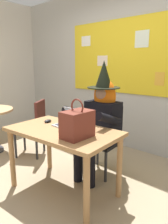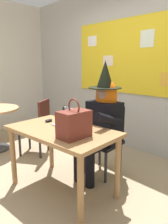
# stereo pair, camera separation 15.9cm
# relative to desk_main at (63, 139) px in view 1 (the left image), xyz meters

# --- Properties ---
(ground_plane) EXTENTS (24.00, 24.00, 0.00)m
(ground_plane) POSITION_rel_desk_main_xyz_m (-0.21, -0.08, -0.63)
(ground_plane) COLOR tan
(wall_back_bulletin) EXTENTS (5.39, 1.88, 2.73)m
(wall_back_bulletin) POSITION_rel_desk_main_xyz_m (-0.21, 1.69, 0.75)
(wall_back_bulletin) COLOR #B2B2AD
(wall_back_bulletin) RESTS_ON ground
(desk_main) EXTENTS (1.26, 0.79, 0.74)m
(desk_main) POSITION_rel_desk_main_xyz_m (0.00, 0.00, 0.00)
(desk_main) COLOR #A37547
(desk_main) RESTS_ON ground
(chair_at_desk) EXTENTS (0.46, 0.46, 0.90)m
(chair_at_desk) POSITION_rel_desk_main_xyz_m (0.04, 0.71, -0.13)
(chair_at_desk) COLOR black
(chair_at_desk) RESTS_ON ground
(person_costumed) EXTENTS (0.61, 0.68, 1.47)m
(person_costumed) POSITION_rel_desk_main_xyz_m (0.05, 0.59, 0.16)
(person_costumed) COLOR black
(person_costumed) RESTS_ON ground
(laptop) EXTENTS (0.29, 0.26, 0.20)m
(laptop) POSITION_rel_desk_main_xyz_m (-0.05, 0.15, 0.15)
(laptop) COLOR #B7B7BC
(laptop) RESTS_ON desk_main
(computer_mouse) EXTENTS (0.07, 0.11, 0.03)m
(computer_mouse) POSITION_rel_desk_main_xyz_m (-0.35, 0.08, 0.12)
(computer_mouse) COLOR black
(computer_mouse) RESTS_ON desk_main
(handbag) EXTENTS (0.20, 0.30, 0.38)m
(handbag) POSITION_rel_desk_main_xyz_m (0.29, -0.07, 0.24)
(handbag) COLOR maroon
(handbag) RESTS_ON desk_main
(chair_spare_by_window) EXTENTS (0.58, 0.58, 0.88)m
(chair_spare_by_window) POSITION_rel_desk_main_xyz_m (-1.09, 0.38, -0.14)
(chair_spare_by_window) COLOR #4C1E19
(chair_spare_by_window) RESTS_ON ground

